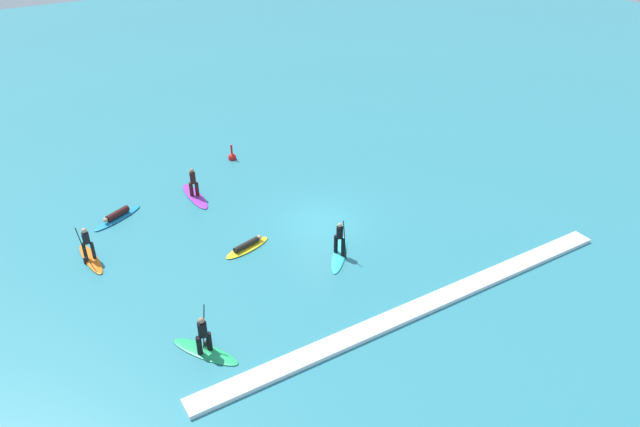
{
  "coord_description": "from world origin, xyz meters",
  "views": [
    {
      "loc": [
        -13.68,
        -22.52,
        16.61
      ],
      "look_at": [
        0.0,
        0.0,
        0.5
      ],
      "focal_mm": 33.88,
      "sensor_mm": 36.0,
      "label": 1
    }
  ],
  "objects_px": {
    "surfer_on_blue_board": "(117,216)",
    "marker_buoy": "(232,157)",
    "surfer_on_yellow_board": "(247,246)",
    "surfer_on_orange_board": "(89,252)",
    "surfer_on_purple_board": "(194,191)",
    "surfer_on_teal_board": "(340,247)",
    "surfer_on_green_board": "(204,343)"
  },
  "relations": [
    {
      "from": "surfer_on_yellow_board",
      "to": "marker_buoy",
      "type": "bearing_deg",
      "value": 55.07
    },
    {
      "from": "surfer_on_blue_board",
      "to": "marker_buoy",
      "type": "relative_size",
      "value": 2.74
    },
    {
      "from": "surfer_on_blue_board",
      "to": "marker_buoy",
      "type": "xyz_separation_m",
      "value": [
        7.99,
        3.31,
        0.0
      ]
    },
    {
      "from": "surfer_on_blue_board",
      "to": "surfer_on_orange_board",
      "type": "bearing_deg",
      "value": 29.06
    },
    {
      "from": "surfer_on_yellow_board",
      "to": "surfer_on_blue_board",
      "type": "xyz_separation_m",
      "value": [
        -4.62,
        5.96,
        0.03
      ]
    },
    {
      "from": "surfer_on_green_board",
      "to": "surfer_on_purple_board",
      "type": "relative_size",
      "value": 0.91
    },
    {
      "from": "surfer_on_purple_board",
      "to": "marker_buoy",
      "type": "xyz_separation_m",
      "value": [
        3.7,
        3.23,
        -0.21
      ]
    },
    {
      "from": "surfer_on_blue_board",
      "to": "surfer_on_teal_board",
      "type": "bearing_deg",
      "value": 106.54
    },
    {
      "from": "surfer_on_purple_board",
      "to": "surfer_on_blue_board",
      "type": "relative_size",
      "value": 1.07
    },
    {
      "from": "surfer_on_green_board",
      "to": "surfer_on_yellow_board",
      "type": "xyz_separation_m",
      "value": [
        4.4,
        5.52,
        -0.34
      ]
    },
    {
      "from": "surfer_on_teal_board",
      "to": "surfer_on_yellow_board",
      "type": "bearing_deg",
      "value": -87.98
    },
    {
      "from": "surfer_on_green_board",
      "to": "surfer_on_yellow_board",
      "type": "relative_size",
      "value": 1.1
    },
    {
      "from": "surfer_on_orange_board",
      "to": "surfer_on_teal_board",
      "type": "bearing_deg",
      "value": 56.43
    },
    {
      "from": "surfer_on_yellow_board",
      "to": "surfer_on_blue_board",
      "type": "relative_size",
      "value": 0.88
    },
    {
      "from": "surfer_on_green_board",
      "to": "surfer_on_orange_board",
      "type": "bearing_deg",
      "value": -17.18
    },
    {
      "from": "marker_buoy",
      "to": "surfer_on_purple_board",
      "type": "bearing_deg",
      "value": -138.83
    },
    {
      "from": "surfer_on_orange_board",
      "to": "surfer_on_yellow_board",
      "type": "height_order",
      "value": "surfer_on_orange_board"
    },
    {
      "from": "surfer_on_blue_board",
      "to": "marker_buoy",
      "type": "height_order",
      "value": "marker_buoy"
    },
    {
      "from": "surfer_on_purple_board",
      "to": "marker_buoy",
      "type": "bearing_deg",
      "value": -48.82
    },
    {
      "from": "surfer_on_blue_board",
      "to": "marker_buoy",
      "type": "distance_m",
      "value": 8.64
    },
    {
      "from": "surfer_on_purple_board",
      "to": "marker_buoy",
      "type": "distance_m",
      "value": 4.92
    },
    {
      "from": "surfer_on_teal_board",
      "to": "marker_buoy",
      "type": "bearing_deg",
      "value": -138.76
    },
    {
      "from": "surfer_on_teal_board",
      "to": "surfer_on_blue_board",
      "type": "relative_size",
      "value": 0.92
    },
    {
      "from": "surfer_on_yellow_board",
      "to": "marker_buoy",
      "type": "xyz_separation_m",
      "value": [
        3.36,
        9.26,
        0.04
      ]
    },
    {
      "from": "surfer_on_yellow_board",
      "to": "surfer_on_purple_board",
      "type": "relative_size",
      "value": 0.83
    },
    {
      "from": "surfer_on_green_board",
      "to": "surfer_on_orange_board",
      "type": "relative_size",
      "value": 0.98
    },
    {
      "from": "surfer_on_blue_board",
      "to": "surfer_on_yellow_board",
      "type": "bearing_deg",
      "value": 101.53
    },
    {
      "from": "surfer_on_purple_board",
      "to": "surfer_on_blue_board",
      "type": "height_order",
      "value": "surfer_on_purple_board"
    },
    {
      "from": "surfer_on_orange_board",
      "to": "surfer_on_blue_board",
      "type": "bearing_deg",
      "value": 141.2
    },
    {
      "from": "surfer_on_blue_board",
      "to": "surfer_on_purple_board",
      "type": "bearing_deg",
      "value": 154.67
    },
    {
      "from": "surfer_on_green_board",
      "to": "surfer_on_orange_board",
      "type": "distance_m",
      "value": 8.78
    },
    {
      "from": "surfer_on_orange_board",
      "to": "marker_buoy",
      "type": "height_order",
      "value": "surfer_on_orange_board"
    }
  ]
}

